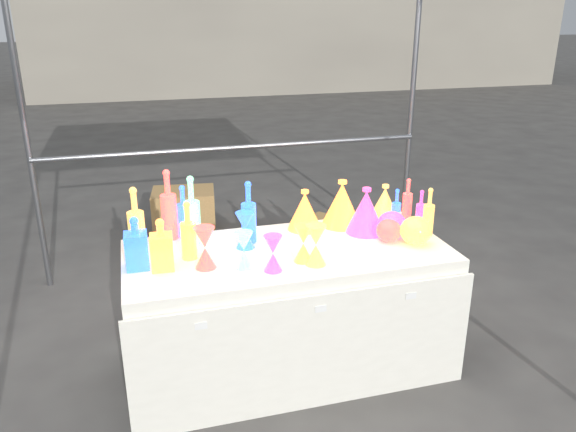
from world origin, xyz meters
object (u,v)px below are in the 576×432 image
object	(u,v)px
cardboard_box_closed	(184,212)
hourglass_0	(205,248)
decanter_0	(161,244)
display_table	(288,310)
lampshade_0	(305,210)

from	to	relation	value
cardboard_box_closed	hourglass_0	xyz separation A→B (m)	(-0.11, -2.43, 0.65)
cardboard_box_closed	decanter_0	bearing A→B (deg)	-90.11
hourglass_0	display_table	bearing A→B (deg)	11.66
cardboard_box_closed	decanter_0	xyz separation A→B (m)	(-0.32, -2.39, 0.68)
hourglass_0	decanter_0	bearing A→B (deg)	167.74
decanter_0	lampshade_0	distance (m)	0.94
cardboard_box_closed	hourglass_0	world-z (taller)	hourglass_0
display_table	decanter_0	size ratio (longest dim) A/B	6.68
decanter_0	hourglass_0	bearing A→B (deg)	-8.72
display_table	hourglass_0	distance (m)	0.69
display_table	hourglass_0	world-z (taller)	hourglass_0
hourglass_0	lampshade_0	size ratio (longest dim) A/B	0.90
decanter_0	display_table	bearing A→B (deg)	7.81
decanter_0	cardboard_box_closed	bearing A→B (deg)	85.92
decanter_0	hourglass_0	distance (m)	0.22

